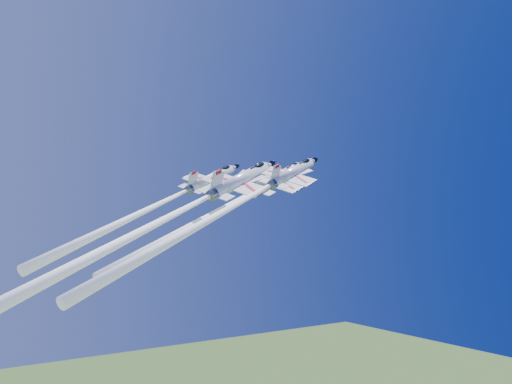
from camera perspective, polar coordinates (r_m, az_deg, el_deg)
jet_lead at (r=90.42m, az=-2.71°, el=-1.36°), size 35.29×18.95×30.73m
jet_left at (r=90.78m, az=-9.92°, el=-1.30°), size 31.61×17.06×28.72m
jet_right at (r=79.47m, az=-2.89°, el=-1.76°), size 35.67×19.45×35.00m
jet_slot at (r=76.56m, az=-10.24°, el=-3.28°), size 41.54×22.60×40.05m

